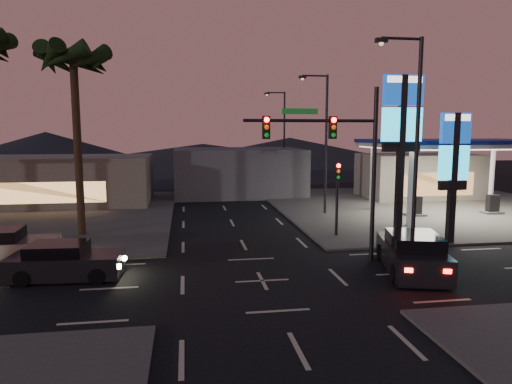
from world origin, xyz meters
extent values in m
plane|color=black|center=(0.00, 0.00, 0.00)|extent=(140.00, 140.00, 0.00)
cube|color=#47443F|center=(16.00, 16.00, 0.06)|extent=(24.00, 24.00, 0.12)
cylinder|color=silver|center=(11.00, 9.00, 2.50)|extent=(0.36, 0.36, 5.00)
cylinder|color=silver|center=(11.00, 15.00, 2.50)|extent=(0.36, 0.36, 5.00)
cylinder|color=silver|center=(21.00, 15.00, 2.50)|extent=(0.36, 0.36, 5.00)
cube|color=silver|center=(16.00, 12.00, 5.20)|extent=(12.00, 8.00, 0.50)
cube|color=white|center=(16.00, 12.00, 4.90)|extent=(11.60, 7.60, 0.06)
cube|color=navy|center=(16.00, 12.00, 5.35)|extent=(12.20, 8.20, 0.25)
cube|color=black|center=(13.00, 12.00, 0.80)|extent=(0.80, 0.50, 1.40)
cube|color=black|center=(19.00, 12.00, 0.80)|extent=(0.80, 0.50, 1.40)
cube|color=#726B5B|center=(18.00, 21.00, 2.00)|extent=(10.00, 6.00, 4.00)
cube|color=black|center=(8.50, 5.50, 4.50)|extent=(0.35, 0.35, 9.00)
cube|color=#0D3898|center=(8.50, 5.50, 8.20)|extent=(2.20, 0.30, 1.60)
cube|color=white|center=(8.50, 5.50, 8.75)|extent=(1.98, 0.32, 0.35)
cube|color=#18BBEA|center=(8.50, 5.50, 6.40)|extent=(2.20, 0.30, 1.80)
cube|color=black|center=(8.50, 5.50, 5.20)|extent=(2.09, 0.28, 0.50)
cube|color=black|center=(11.00, 4.50, 3.50)|extent=(0.35, 0.35, 7.00)
cube|color=#0D3898|center=(11.00, 4.50, 6.20)|extent=(1.60, 0.30, 1.60)
cube|color=white|center=(11.00, 4.50, 6.75)|extent=(1.44, 0.32, 0.35)
cube|color=#18BBEA|center=(11.00, 4.50, 4.40)|extent=(1.60, 0.30, 1.80)
cube|color=black|center=(11.00, 4.50, 3.20)|extent=(1.52, 0.28, 0.50)
cylinder|color=black|center=(5.50, 2.00, 4.00)|extent=(0.20, 0.20, 8.00)
cylinder|color=black|center=(2.50, 2.00, 6.50)|extent=(6.00, 0.14, 0.14)
cube|color=#0C3F14|center=(2.00, 2.00, 6.90)|extent=(1.60, 0.05, 0.25)
cube|color=black|center=(3.50, 2.00, 6.20)|extent=(0.32, 0.25, 1.00)
sphere|color=#FF0C07|center=(3.50, 1.85, 6.53)|extent=(0.22, 0.22, 0.22)
sphere|color=orange|center=(3.50, 1.85, 6.20)|extent=(0.20, 0.20, 0.20)
sphere|color=#0CB226|center=(3.50, 1.85, 5.87)|extent=(0.20, 0.20, 0.20)
cube|color=black|center=(0.50, 2.00, 6.20)|extent=(0.32, 0.25, 1.00)
sphere|color=#FF0C07|center=(0.50, 1.85, 6.53)|extent=(0.22, 0.22, 0.22)
sphere|color=orange|center=(0.50, 1.85, 6.20)|extent=(0.20, 0.20, 0.20)
sphere|color=#0CB226|center=(0.50, 1.85, 5.87)|extent=(0.20, 0.20, 0.20)
cylinder|color=black|center=(5.50, 7.00, 2.00)|extent=(0.16, 0.16, 4.00)
cube|color=black|center=(5.50, 7.00, 3.80)|extent=(0.32, 0.25, 1.00)
sphere|color=#FF0C07|center=(5.50, 6.85, 4.13)|extent=(0.22, 0.22, 0.22)
sphere|color=orange|center=(5.50, 6.85, 3.80)|extent=(0.20, 0.20, 0.20)
sphere|color=#0CB226|center=(5.50, 6.85, 3.47)|extent=(0.20, 0.20, 0.20)
cylinder|color=black|center=(7.00, 1.00, 5.00)|extent=(0.18, 0.18, 10.00)
cylinder|color=black|center=(6.10, 1.00, 9.90)|extent=(1.80, 0.12, 0.12)
cube|color=black|center=(5.20, 1.00, 9.80)|extent=(0.50, 0.25, 0.18)
sphere|color=#FFCC8C|center=(5.20, 1.00, 9.68)|extent=(0.20, 0.20, 0.20)
cylinder|color=black|center=(7.00, 14.00, 5.00)|extent=(0.18, 0.18, 10.00)
cylinder|color=black|center=(6.10, 14.00, 9.90)|extent=(1.80, 0.12, 0.12)
cube|color=black|center=(5.20, 14.00, 9.80)|extent=(0.50, 0.25, 0.18)
sphere|color=#FFCC8C|center=(5.20, 14.00, 9.68)|extent=(0.20, 0.20, 0.20)
cylinder|color=black|center=(7.00, 28.00, 5.00)|extent=(0.18, 0.18, 10.00)
cylinder|color=black|center=(6.10, 28.00, 9.90)|extent=(1.80, 0.12, 0.12)
cube|color=black|center=(5.20, 28.00, 9.80)|extent=(0.50, 0.25, 0.18)
sphere|color=#FFCC8C|center=(5.20, 28.00, 9.68)|extent=(0.20, 0.20, 0.20)
cylinder|color=black|center=(-9.00, 9.50, 5.10)|extent=(0.44, 0.44, 10.20)
sphere|color=black|center=(-9.00, 9.50, 10.20)|extent=(0.90, 0.90, 0.90)
cone|color=black|center=(-7.70, 9.50, 9.90)|extent=(0.90, 2.74, 1.91)
cone|color=black|center=(-8.08, 10.42, 9.90)|extent=(2.57, 2.57, 1.91)
cone|color=black|center=(-9.00, 10.80, 9.90)|extent=(2.74, 0.90, 1.91)
cone|color=black|center=(-9.92, 10.42, 9.90)|extent=(2.57, 2.57, 1.91)
cone|color=black|center=(-10.30, 9.50, 9.90)|extent=(0.90, 2.74, 1.91)
cone|color=black|center=(-9.92, 8.58, 9.90)|extent=(2.57, 2.57, 1.91)
cone|color=black|center=(-9.00, 8.20, 9.90)|extent=(2.74, 0.90, 1.91)
cone|color=black|center=(-8.08, 8.58, 9.90)|extent=(2.57, 2.57, 1.91)
cone|color=black|center=(-12.70, 9.50, 10.50)|extent=(0.90, 2.74, 1.91)
cone|color=black|center=(-13.08, 10.42, 10.50)|extent=(2.57, 2.57, 1.91)
cube|color=#726B5B|center=(-14.00, 22.00, 2.00)|extent=(16.00, 8.00, 4.00)
cube|color=#4C4C51|center=(2.00, 26.00, 2.20)|extent=(12.00, 9.00, 4.40)
cone|color=black|center=(-25.00, 60.00, 3.00)|extent=(40.00, 40.00, 6.00)
cone|color=black|center=(15.00, 60.00, 2.50)|extent=(50.00, 50.00, 5.00)
cone|color=black|center=(0.00, 60.00, 2.00)|extent=(60.00, 60.00, 4.00)
cube|color=black|center=(-7.93, 1.54, 0.56)|extent=(4.56, 2.13, 0.91)
cube|color=black|center=(-8.24, 1.56, 1.17)|extent=(2.33, 1.85, 0.66)
cylinder|color=black|center=(-6.46, 2.32, 0.32)|extent=(0.66, 0.28, 0.65)
cylinder|color=black|center=(-6.56, 0.60, 0.32)|extent=(0.66, 0.28, 0.65)
cylinder|color=black|center=(-9.30, 2.48, 0.32)|extent=(0.66, 0.28, 0.65)
cylinder|color=black|center=(-9.40, 0.76, 0.32)|extent=(0.66, 0.28, 0.65)
sphere|color=#FFF2BF|center=(-5.67, 2.02, 0.63)|extent=(0.22, 0.22, 0.22)
sphere|color=#FFF2BF|center=(-5.74, 0.81, 0.63)|extent=(0.22, 0.22, 0.22)
cube|color=#FF140A|center=(-10.13, 2.28, 0.71)|extent=(0.10, 0.26, 0.14)
cube|color=#FF140A|center=(-10.20, 1.06, 0.71)|extent=(0.10, 0.26, 0.14)
cube|color=#565759|center=(-11.39, 4.22, 0.61)|extent=(4.94, 2.27, 0.99)
cylinder|color=black|center=(-9.90, 5.23, 0.35)|extent=(0.72, 0.30, 0.71)
cylinder|color=black|center=(-9.81, 3.36, 0.35)|extent=(0.72, 0.30, 0.71)
sphere|color=#FFF2BF|center=(-9.00, 5.00, 0.68)|extent=(0.24, 0.24, 0.24)
sphere|color=#FFF2BF|center=(-8.94, 3.68, 0.68)|extent=(0.24, 0.24, 0.24)
cube|color=black|center=(6.61, 0.29, 0.65)|extent=(3.41, 5.56, 1.06)
cube|color=black|center=(6.52, -0.05, 1.35)|extent=(2.59, 3.01, 0.76)
cylinder|color=black|center=(6.06, 2.14, 0.38)|extent=(0.46, 0.80, 0.75)
cylinder|color=black|center=(7.99, 1.64, 0.38)|extent=(0.46, 0.80, 0.75)
cylinder|color=black|center=(5.23, -1.05, 0.38)|extent=(0.46, 0.80, 0.75)
cylinder|color=black|center=(7.16, -1.55, 0.38)|extent=(0.46, 0.80, 0.75)
cube|color=#FF140A|center=(5.28, -2.04, 0.82)|extent=(0.31, 0.17, 0.16)
cube|color=#FF140A|center=(6.64, -2.39, 0.82)|extent=(0.31, 0.17, 0.16)
camera|label=1|loc=(-2.99, -17.64, 6.02)|focal=32.00mm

